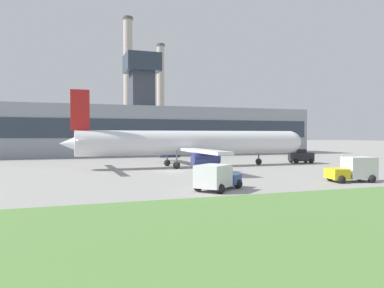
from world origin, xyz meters
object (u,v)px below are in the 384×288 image
object	(u,v)px
baggage_truck	(354,170)
airplane	(190,143)
pushback_tug	(301,157)
ground_crew_person	(343,162)
fuel_truck	(216,178)

from	to	relation	value
baggage_truck	airplane	bearing A→B (deg)	113.80
pushback_tug	baggage_truck	bearing A→B (deg)	-114.02
ground_crew_person	fuel_truck	bearing A→B (deg)	-153.49
pushback_tug	fuel_truck	xyz separation A→B (m)	(-22.60, -20.81, 0.04)
baggage_truck	ground_crew_person	bearing A→B (deg)	52.36
fuel_truck	ground_crew_person	size ratio (longest dim) A/B	2.54
airplane	pushback_tug	bearing A→B (deg)	2.05
baggage_truck	fuel_truck	distance (m)	13.63
airplane	ground_crew_person	size ratio (longest dim) A/B	18.07
airplane	fuel_truck	size ratio (longest dim) A/B	7.13
airplane	fuel_truck	distance (m)	20.90
fuel_truck	pushback_tug	bearing A→B (deg)	42.64
airplane	pushback_tug	xyz separation A→B (m)	(17.61, 0.63, -2.15)
fuel_truck	airplane	bearing A→B (deg)	76.11
pushback_tug	ground_crew_person	xyz separation A→B (m)	(-1.28, -10.18, 0.00)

